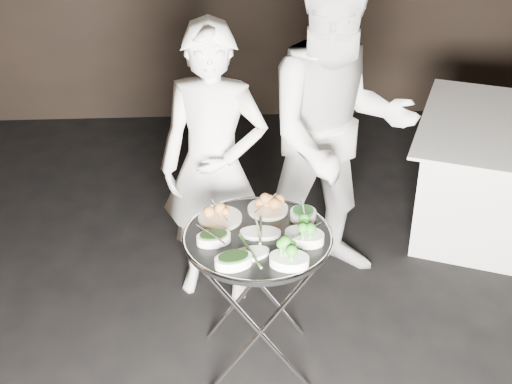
{
  "coord_description": "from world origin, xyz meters",
  "views": [
    {
      "loc": [
        -0.07,
        -2.38,
        2.67
      ],
      "look_at": [
        0.09,
        0.52,
        0.95
      ],
      "focal_mm": 50.0,
      "sensor_mm": 36.0,
      "label": 1
    }
  ],
  "objects_px": {
    "tray_stand": "(258,296)",
    "serving_tray": "(258,238)",
    "waiter_right": "(337,133)",
    "waiter_left": "(214,168)"
  },
  "relations": [
    {
      "from": "tray_stand",
      "to": "serving_tray",
      "type": "xyz_separation_m",
      "value": [
        -0.0,
        -0.0,
        0.35
      ]
    },
    {
      "from": "tray_stand",
      "to": "waiter_right",
      "type": "distance_m",
      "value": 1.05
    },
    {
      "from": "tray_stand",
      "to": "waiter_left",
      "type": "height_order",
      "value": "waiter_left"
    },
    {
      "from": "tray_stand",
      "to": "waiter_left",
      "type": "distance_m",
      "value": 0.78
    },
    {
      "from": "serving_tray",
      "to": "waiter_right",
      "type": "distance_m",
      "value": 0.94
    },
    {
      "from": "waiter_right",
      "to": "tray_stand",
      "type": "bearing_deg",
      "value": -129.34
    },
    {
      "from": "waiter_left",
      "to": "waiter_right",
      "type": "relative_size",
      "value": 0.87
    },
    {
      "from": "serving_tray",
      "to": "waiter_left",
      "type": "distance_m",
      "value": 0.68
    },
    {
      "from": "waiter_right",
      "to": "waiter_left",
      "type": "bearing_deg",
      "value": -176.4
    },
    {
      "from": "serving_tray",
      "to": "waiter_right",
      "type": "bearing_deg",
      "value": 58.34
    }
  ]
}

